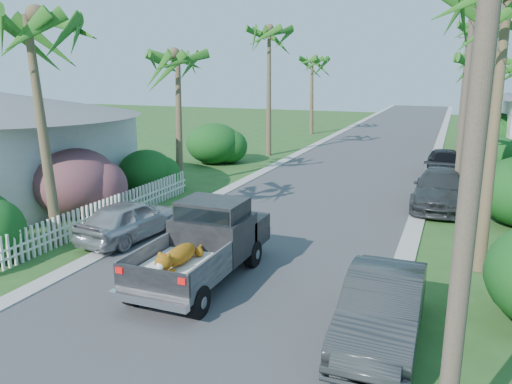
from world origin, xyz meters
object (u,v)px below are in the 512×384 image
at_px(palm_l_a, 31,17).
at_px(palm_l_b, 176,55).
at_px(utility_pole_c, 464,84).
at_px(palm_r_b, 495,58).
at_px(utility_pole_a, 475,141).
at_px(palm_l_c, 269,30).
at_px(utility_pole_d, 463,80).
at_px(pickup_truck, 208,240).
at_px(palm_l_d, 313,58).
at_px(parked_car_rm, 440,189).
at_px(palm_r_d, 477,55).
at_px(parked_car_rf, 445,163).
at_px(parked_car_rn, 382,309).
at_px(utility_pole_b, 466,92).
at_px(parked_car_ln, 130,220).
at_px(palm_r_c, 481,25).

relative_size(palm_l_a, palm_l_b, 1.11).
bearing_deg(utility_pole_c, palm_r_b, -85.60).
distance_m(palm_l_a, utility_pole_a, 13.03).
distance_m(palm_l_c, utility_pole_d, 24.22).
height_order(pickup_truck, palm_l_d, palm_l_d).
xyz_separation_m(pickup_truck, parked_car_rm, (5.53, 9.84, -0.28)).
bearing_deg(pickup_truck, palm_r_d, 79.32).
bearing_deg(palm_l_a, parked_car_rf, 55.05).
relative_size(parked_car_rn, palm_r_d, 0.54).
xyz_separation_m(parked_car_rn, utility_pole_b, (1.30, 11.98, 3.89)).
distance_m(palm_r_d, utility_pole_b, 27.10).
bearing_deg(utility_pole_d, palm_l_c, -118.92).
bearing_deg(parked_car_rf, palm_l_c, 158.75).
height_order(pickup_truck, parked_car_ln, pickup_truck).
bearing_deg(utility_pole_b, utility_pole_c, 90.00).
bearing_deg(palm_r_d, utility_pole_a, -91.23).
bearing_deg(parked_car_ln, pickup_truck, 161.52).
distance_m(palm_r_b, utility_pole_c, 13.11).
relative_size(parked_car_rm, parked_car_rf, 1.20).
distance_m(parked_car_rn, parked_car_ln, 9.27).
height_order(palm_r_b, utility_pole_d, utility_pole_d).
xyz_separation_m(parked_car_rm, palm_l_d, (-11.50, 21.43, 5.71)).
height_order(pickup_truck, parked_car_rn, pickup_truck).
distance_m(palm_l_c, palm_r_b, 14.55).
bearing_deg(palm_r_c, parked_car_rf, -99.76).
xyz_separation_m(utility_pole_a, utility_pole_d, (0.00, 45.00, 0.00)).
height_order(parked_car_ln, palm_l_a, palm_l_a).
bearing_deg(palm_l_c, pickup_truck, -74.15).
bearing_deg(palm_l_a, palm_l_c, 89.40).
relative_size(parked_car_rn, palm_l_a, 0.53).
height_order(parked_car_rf, utility_pole_a, utility_pole_a).
distance_m(parked_car_rn, parked_car_rf, 18.02).
bearing_deg(palm_l_c, palm_r_b, -29.05).
xyz_separation_m(palm_l_a, utility_pole_b, (11.80, 10.00, -2.33)).
height_order(pickup_truck, utility_pole_b, utility_pole_b).
relative_size(palm_l_a, utility_pole_d, 0.91).
distance_m(parked_car_rn, utility_pole_d, 42.18).
bearing_deg(utility_pole_a, pickup_truck, 142.36).
xyz_separation_m(pickup_truck, palm_l_a, (-5.67, 0.27, 5.92)).
relative_size(palm_r_c, palm_r_d, 1.17).
bearing_deg(parked_car_rm, utility_pole_b, 36.37).
distance_m(palm_l_a, palm_l_b, 9.05).
height_order(parked_car_ln, palm_r_b, palm_r_b).
relative_size(parked_car_rn, palm_l_c, 0.47).
distance_m(parked_car_rm, utility_pole_d, 30.68).
bearing_deg(parked_car_rf, parked_car_rn, -98.33).
xyz_separation_m(palm_l_a, utility_pole_a, (11.80, -5.00, -2.33)).
bearing_deg(palm_l_b, utility_pole_b, 4.61).
bearing_deg(utility_pole_a, palm_l_d, 108.58).
distance_m(parked_car_rf, palm_r_d, 21.88).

